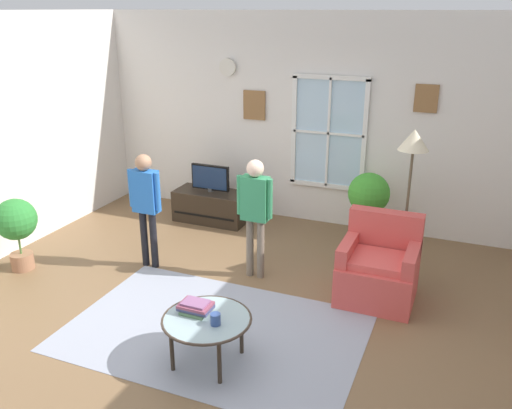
% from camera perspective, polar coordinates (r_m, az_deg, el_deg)
% --- Properties ---
extents(ground_plane, '(6.58, 6.34, 0.02)m').
position_cam_1_polar(ground_plane, '(5.35, -4.47, -12.20)').
color(ground_plane, brown).
extents(back_wall, '(5.98, 0.17, 2.83)m').
position_cam_1_polar(back_wall, '(7.38, 5.62, 8.86)').
color(back_wall, silver).
rests_on(back_wall, ground_plane).
extents(area_rug, '(2.73, 1.81, 0.01)m').
position_cam_1_polar(area_rug, '(5.17, -4.45, -13.26)').
color(area_rug, '#999EAD').
rests_on(area_rug, ground_plane).
extents(tv_stand, '(1.02, 0.49, 0.44)m').
position_cam_1_polar(tv_stand, '(7.59, -4.78, -0.17)').
color(tv_stand, '#2D2319').
rests_on(tv_stand, ground_plane).
extents(television, '(0.56, 0.08, 0.38)m').
position_cam_1_polar(television, '(7.45, -4.89, 2.85)').
color(television, '#4C4C4C').
rests_on(television, tv_stand).
extents(armchair, '(0.76, 0.74, 0.87)m').
position_cam_1_polar(armchair, '(5.70, 12.92, -6.68)').
color(armchair, '#D14C47').
rests_on(armchair, ground_plane).
extents(coffee_table, '(0.76, 0.76, 0.43)m').
position_cam_1_polar(coffee_table, '(4.58, -5.26, -12.23)').
color(coffee_table, '#99B2B7').
rests_on(coffee_table, ground_plane).
extents(book_stack, '(0.28, 0.20, 0.10)m').
position_cam_1_polar(book_stack, '(4.63, -6.44, -10.79)').
color(book_stack, '#577B53').
rests_on(book_stack, coffee_table).
extents(cup, '(0.09, 0.09, 0.10)m').
position_cam_1_polar(cup, '(4.46, -4.33, -12.07)').
color(cup, '#334C8C').
rests_on(cup, coffee_table).
extents(remote_near_books, '(0.11, 0.14, 0.02)m').
position_cam_1_polar(remote_near_books, '(4.61, -5.78, -11.47)').
color(remote_near_books, black).
rests_on(remote_near_books, coffee_table).
extents(person_blue_shirt, '(0.41, 0.18, 1.35)m').
position_cam_1_polar(person_blue_shirt, '(6.14, -11.64, 0.70)').
color(person_blue_shirt, black).
rests_on(person_blue_shirt, ground_plane).
extents(person_green_shirt, '(0.41, 0.19, 1.36)m').
position_cam_1_polar(person_green_shirt, '(5.77, -0.09, -0.09)').
color(person_green_shirt, '#726656').
rests_on(person_green_shirt, ground_plane).
extents(potted_plant_by_window, '(0.52, 0.52, 0.94)m').
position_cam_1_polar(potted_plant_by_window, '(6.83, 11.87, 0.54)').
color(potted_plant_by_window, '#9E6B4C').
rests_on(potted_plant_by_window, ground_plane).
extents(potted_plant_corner, '(0.47, 0.47, 0.85)m').
position_cam_1_polar(potted_plant_corner, '(6.62, -24.14, -1.90)').
color(potted_plant_corner, '#9E6B4C').
rests_on(potted_plant_corner, ground_plane).
extents(floor_lamp, '(0.32, 0.32, 1.69)m').
position_cam_1_polar(floor_lamp, '(5.81, 16.30, 5.04)').
color(floor_lamp, black).
rests_on(floor_lamp, ground_plane).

